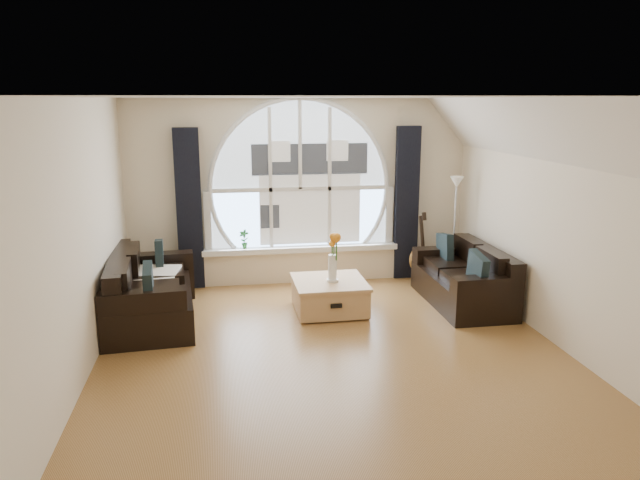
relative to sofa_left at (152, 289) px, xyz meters
The scene contains 21 objects.
ground 2.46m from the sofa_left, 33.40° to the right, with size 5.00×5.50×0.01m, color brown.
ceiling 3.35m from the sofa_left, 33.40° to the right, with size 5.00×5.50×0.01m, color silver.
wall_back 2.65m from the sofa_left, 34.86° to the left, with size 5.00×0.01×2.70m, color beige.
wall_front 4.66m from the sofa_left, 63.61° to the right, with size 5.00×0.01×2.70m, color beige.
wall_left 1.71m from the sofa_left, 109.44° to the right, with size 0.01×5.50×2.70m, color beige.
wall_right 4.82m from the sofa_left, 16.45° to the right, with size 0.01×5.50×2.70m, color beige.
attic_slope 4.84m from the sofa_left, 17.55° to the right, with size 0.92×5.50×0.72m, color silver.
arched_window 2.74m from the sofa_left, 34.29° to the left, with size 2.60×0.06×2.15m, color silver.
window_sill 2.42m from the sofa_left, 32.92° to the left, with size 2.90×0.22×0.08m, color white.
window_frame 2.73m from the sofa_left, 33.71° to the left, with size 2.76×0.08×2.15m, color white.
neighbor_house 2.80m from the sofa_left, 32.13° to the left, with size 1.70×0.02×1.50m, color silver.
curtain_left 1.55m from the sofa_left, 71.69° to the left, with size 0.35×0.12×2.30m, color black.
curtain_right 3.92m from the sofa_left, 19.61° to the left, with size 0.35×0.12×2.30m, color black.
sofa_left is the anchor object (origin of this frame).
sofa_right 4.03m from the sofa_left, ahead, with size 0.86×1.72×0.76m, color black.
coffee_chest 2.23m from the sofa_left, ahead, with size 0.92×0.92×0.45m, color tan.
throw_blanket 0.28m from the sofa_left, 82.82° to the left, with size 0.55×0.55×0.10m, color silver.
vase_flowers 2.29m from the sofa_left, ahead, with size 0.24×0.24×0.70m, color white.
floor_lamp 4.34m from the sofa_left, 11.50° to the left, with size 0.24×0.24×1.60m, color #B2B2B2.
guitar 3.98m from the sofa_left, 16.50° to the left, with size 0.36×0.24×1.06m, color olive.
potted_plant 1.79m from the sofa_left, 47.82° to the left, with size 0.15×0.10×0.28m, color #1E6023.
Camera 1 is at (-1.12, -5.94, 2.68)m, focal length 33.71 mm.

